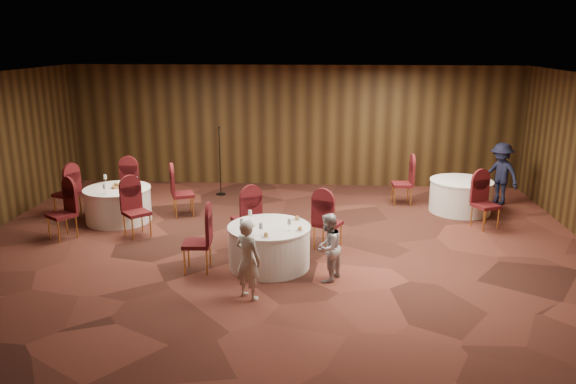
# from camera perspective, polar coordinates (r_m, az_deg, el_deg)

# --- Properties ---
(ground) EXTENTS (12.00, 12.00, 0.00)m
(ground) POSITION_cam_1_polar(r_m,az_deg,el_deg) (10.65, -1.15, -5.98)
(ground) COLOR black
(ground) RESTS_ON ground
(room_shell) EXTENTS (12.00, 12.00, 12.00)m
(room_shell) POSITION_cam_1_polar(r_m,az_deg,el_deg) (10.10, -1.21, 4.45)
(room_shell) COLOR silver
(room_shell) RESTS_ON ground
(table_main) EXTENTS (1.44, 1.44, 0.74)m
(table_main) POSITION_cam_1_polar(r_m,az_deg,el_deg) (9.83, -1.92, -5.51)
(table_main) COLOR white
(table_main) RESTS_ON ground
(table_left) EXTENTS (1.43, 1.43, 0.74)m
(table_left) POSITION_cam_1_polar(r_m,az_deg,el_deg) (12.78, -16.86, -1.20)
(table_left) COLOR white
(table_left) RESTS_ON ground
(table_right) EXTENTS (1.41, 1.41, 0.74)m
(table_right) POSITION_cam_1_polar(r_m,az_deg,el_deg) (13.49, 17.11, -0.36)
(table_right) COLOR white
(table_right) RESTS_ON ground
(chairs_main) EXTENTS (2.86, 2.01, 1.00)m
(chairs_main) POSITION_cam_1_polar(r_m,az_deg,el_deg) (10.38, -2.98, -3.63)
(chairs_main) COLOR #430D0D
(chairs_main) RESTS_ON ground
(chairs_left) EXTENTS (3.30, 3.09, 1.00)m
(chairs_left) POSITION_cam_1_polar(r_m,az_deg,el_deg) (12.74, -16.96, -0.67)
(chairs_left) COLOR #430D0D
(chairs_left) RESTS_ON ground
(chairs_right) EXTENTS (2.15, 2.28, 1.00)m
(chairs_right) POSITION_cam_1_polar(r_m,az_deg,el_deg) (13.05, 15.29, -0.17)
(chairs_right) COLOR #430D0D
(chairs_right) RESTS_ON ground
(tabletop_main) EXTENTS (1.09, 1.07, 0.22)m
(tabletop_main) POSITION_cam_1_polar(r_m,az_deg,el_deg) (9.52, -1.44, -3.26)
(tabletop_main) COLOR silver
(tabletop_main) RESTS_ON table_main
(tabletop_left) EXTENTS (0.83, 0.89, 0.22)m
(tabletop_left) POSITION_cam_1_polar(r_m,az_deg,el_deg) (12.67, -17.04, 0.73)
(tabletop_left) COLOR silver
(tabletop_left) RESTS_ON table_left
(tabletop_right) EXTENTS (0.08, 0.08, 0.22)m
(tabletop_right) POSITION_cam_1_polar(r_m,az_deg,el_deg) (13.16, 18.48, 1.50)
(tabletop_right) COLOR silver
(tabletop_right) RESTS_ON table_right
(mic_stand) EXTENTS (0.24, 0.24, 1.75)m
(mic_stand) POSITION_cam_1_polar(r_m,az_deg,el_deg) (14.35, -6.88, 1.76)
(mic_stand) COLOR black
(mic_stand) RESTS_ON ground
(woman_a) EXTENTS (0.55, 0.51, 1.27)m
(woman_a) POSITION_cam_1_polar(r_m,az_deg,el_deg) (8.59, -4.07, -6.85)
(woman_a) COLOR silver
(woman_a) RESTS_ON ground
(woman_b) EXTENTS (0.64, 0.69, 1.15)m
(woman_b) POSITION_cam_1_polar(r_m,az_deg,el_deg) (9.23, 4.06, -5.64)
(woman_b) COLOR #B7B7BC
(woman_b) RESTS_ON ground
(man_c) EXTENTS (1.03, 1.10, 1.49)m
(man_c) POSITION_cam_1_polar(r_m,az_deg,el_deg) (14.32, 20.79, 1.74)
(man_c) COLOR black
(man_c) RESTS_ON ground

